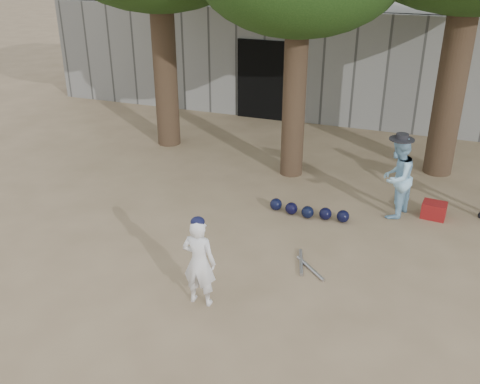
% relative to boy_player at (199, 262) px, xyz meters
% --- Properties ---
extents(ground, '(70.00, 70.00, 0.00)m').
position_rel_boy_player_xyz_m(ground, '(-0.65, 0.73, -0.66)').
color(ground, '#937C5E').
rests_on(ground, ground).
extents(boy_player, '(0.48, 0.32, 1.32)m').
position_rel_boy_player_xyz_m(boy_player, '(0.00, 0.00, 0.00)').
color(boy_player, white).
rests_on(boy_player, ground).
extents(spectator_blue, '(0.76, 0.87, 1.52)m').
position_rel_boy_player_xyz_m(spectator_blue, '(2.25, 3.66, 0.10)').
color(spectator_blue, '#9BCFF0').
rests_on(spectator_blue, ground).
extents(red_bag, '(0.45, 0.36, 0.30)m').
position_rel_boy_player_xyz_m(red_bag, '(2.97, 3.83, -0.51)').
color(red_bag, maroon).
rests_on(red_bag, ground).
extents(back_building, '(16.00, 5.24, 3.00)m').
position_rel_boy_player_xyz_m(back_building, '(-0.65, 11.06, 0.84)').
color(back_building, gray).
rests_on(back_building, ground).
extents(helmet_row, '(1.51, 0.34, 0.23)m').
position_rel_boy_player_xyz_m(helmet_row, '(0.80, 3.06, -0.54)').
color(helmet_row, black).
rests_on(helmet_row, ground).
extents(bat_pile, '(0.59, 0.74, 0.06)m').
position_rel_boy_player_xyz_m(bat_pile, '(1.17, 1.40, -0.63)').
color(bat_pile, '#A9A9B0').
rests_on(bat_pile, ground).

